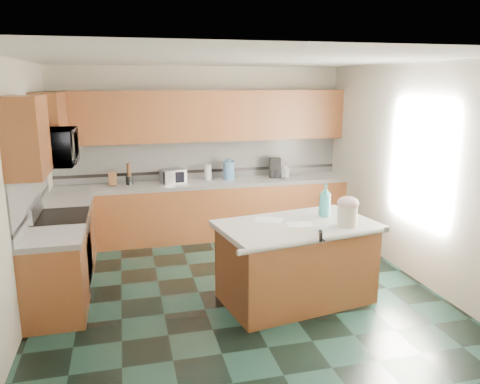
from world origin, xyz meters
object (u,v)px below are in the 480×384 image
object	(u,v)px
island_base	(296,265)
coffee_maker	(275,168)
toaster_oven	(173,176)
soap_bottle_island	(325,200)
knife_block	(113,179)
island_top	(297,226)
treat_jar	(347,216)

from	to	relation	value
island_base	coffee_maker	distance (m)	2.68
toaster_oven	coffee_maker	size ratio (longest dim) A/B	1.15
toaster_oven	soap_bottle_island	bearing A→B (deg)	-74.88
knife_block	soap_bottle_island	bearing A→B (deg)	-43.56
island_top	knife_block	xyz separation A→B (m)	(-2.02, 2.51, 0.14)
soap_bottle_island	island_base	bearing A→B (deg)	-140.99
island_base	toaster_oven	distance (m)	2.81
toaster_oven	island_top	bearing A→B (deg)	-84.35
treat_jar	coffee_maker	xyz separation A→B (m)	(0.08, 2.76, 0.04)
island_top	toaster_oven	xyz separation A→B (m)	(-1.11, 2.51, 0.13)
island_top	soap_bottle_island	bearing A→B (deg)	14.91
knife_block	coffee_maker	bearing A→B (deg)	0.73
knife_block	coffee_maker	distance (m)	2.59
island_base	toaster_oven	world-z (taller)	toaster_oven
toaster_oven	coffee_maker	xyz separation A→B (m)	(1.68, 0.03, 0.05)
soap_bottle_island	coffee_maker	size ratio (longest dim) A/B	1.22
treat_jar	knife_block	size ratio (longest dim) A/B	1.05
island_base	treat_jar	size ratio (longest dim) A/B	7.20
island_top	toaster_oven	distance (m)	2.75
island_base	coffee_maker	xyz separation A→B (m)	(0.57, 2.54, 0.65)
treat_jar	toaster_oven	distance (m)	3.16
treat_jar	toaster_oven	bearing A→B (deg)	110.98
island_base	island_top	distance (m)	0.46
island_top	knife_block	size ratio (longest dim) A/B	8.05
island_base	coffee_maker	bearing A→B (deg)	67.44
soap_bottle_island	knife_block	world-z (taller)	soap_bottle_island
island_base	soap_bottle_island	bearing A→B (deg)	14.91
treat_jar	knife_block	bearing A→B (deg)	123.23
island_top	island_base	bearing A→B (deg)	80.11
island_base	treat_jar	distance (m)	0.81
soap_bottle_island	coffee_maker	xyz separation A→B (m)	(0.16, 2.35, -0.03)
island_base	island_top	world-z (taller)	island_top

